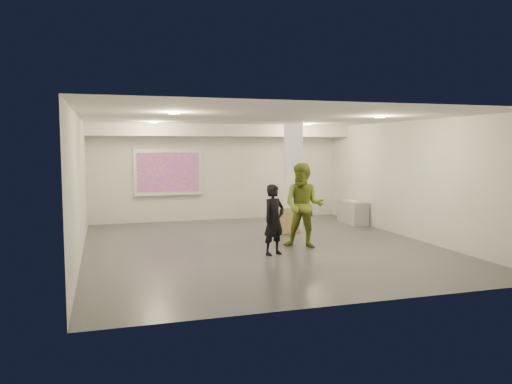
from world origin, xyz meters
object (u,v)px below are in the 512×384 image
object	(u,v)px
projection_screen	(168,173)
column	(293,177)
credenza	(353,212)
woman	(274,220)
man	(304,206)

from	to	relation	value
projection_screen	column	bearing A→B (deg)	-40.56
credenza	woman	world-z (taller)	woman
column	projection_screen	bearing A→B (deg)	139.44
column	man	xyz separation A→B (m)	(-0.60, -2.23, -0.52)
credenza	projection_screen	bearing A→B (deg)	161.36
credenza	column	bearing A→B (deg)	-161.21
column	projection_screen	world-z (taller)	column
credenza	woman	size ratio (longest dim) A/B	0.77
projection_screen	woman	distance (m)	5.68
column	projection_screen	distance (m)	4.08
woman	man	xyz separation A→B (m)	(0.90, 0.51, 0.22)
credenza	woman	distance (m)	5.08
man	projection_screen	bearing A→B (deg)	149.58
credenza	man	world-z (taller)	man
credenza	man	size ratio (longest dim) A/B	0.60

